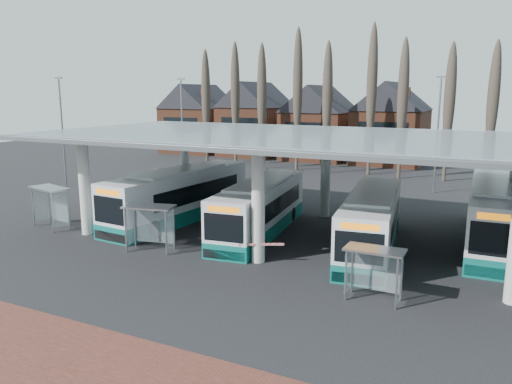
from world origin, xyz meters
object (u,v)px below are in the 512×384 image
at_px(bus_3, 495,215).
at_px(shelter_0, 52,198).
at_px(bus_1, 261,208).
at_px(shelter_2, 375,262).
at_px(bus_2, 372,222).
at_px(bus_0, 180,196).
at_px(shelter_1, 151,218).

height_order(bus_3, shelter_0, bus_3).
bearing_deg(bus_1, bus_3, 9.09).
relative_size(bus_1, shelter_2, 4.86).
xyz_separation_m(bus_2, shelter_2, (1.81, -7.14, 0.12)).
bearing_deg(bus_1, bus_0, 169.18).
bearing_deg(shelter_0, shelter_1, 7.19).
height_order(bus_0, bus_2, bus_0).
distance_m(bus_1, bus_3, 13.98).
distance_m(shelter_1, shelter_2, 13.02).
distance_m(bus_0, shelter_0, 8.40).
relative_size(bus_0, shelter_1, 4.32).
bearing_deg(bus_3, bus_0, -171.83).
bearing_deg(bus_0, bus_2, 1.76).
xyz_separation_m(bus_0, shelter_1, (2.46, -6.48, 0.19)).
distance_m(bus_3, shelter_2, 12.13).
relative_size(bus_0, bus_2, 1.08).
height_order(bus_1, shelter_2, bus_1).
distance_m(bus_1, shelter_2, 11.64).
xyz_separation_m(bus_1, shelter_2, (8.97, -7.42, 0.12)).
bearing_deg(bus_2, bus_0, 169.27).
bearing_deg(bus_1, shelter_2, -46.52).
xyz_separation_m(bus_2, shelter_1, (-11.14, -5.76, 0.32)).
bearing_deg(shelter_1, shelter_2, -19.50).
bearing_deg(shelter_2, bus_1, 140.92).
bearing_deg(bus_1, shelter_1, -130.29).
bearing_deg(shelter_1, bus_2, 13.96).
distance_m(bus_0, bus_3, 20.17).
height_order(shelter_1, shelter_2, shelter_1).
bearing_deg(shelter_0, bus_0, 54.13).
relative_size(bus_1, shelter_0, 3.83).
bearing_deg(shelter_2, bus_2, 104.73).
height_order(bus_1, bus_2, bus_2).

